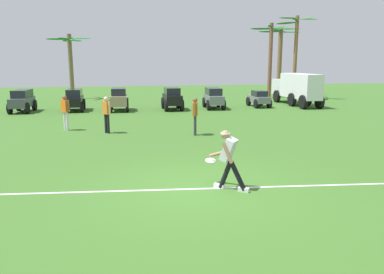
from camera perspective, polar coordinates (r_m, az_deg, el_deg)
ground_plane at (r=8.94m, az=0.74°, el=-8.17°), size 80.00×80.00×0.00m
field_line_paint at (r=9.05m, az=0.59°, el=-7.90°), size 22.77×2.36×0.01m
frisbee_thrower at (r=8.84m, az=5.60°, el=-3.01°), size 0.81×0.88×1.43m
frisbee_in_flight at (r=9.28m, az=2.83°, el=-3.62°), size 0.28×0.28×0.08m
teammate_near_sideline at (r=15.43m, az=0.47°, el=3.74°), size 0.25×0.50×1.56m
teammate_midfield at (r=17.43m, az=-18.75°, el=4.02°), size 0.39×0.41×1.56m
teammate_deep at (r=16.25m, az=-12.90°, el=3.84°), size 0.36×0.44×1.56m
parked_car_slot_b at (r=24.94m, az=-24.46°, el=5.14°), size 1.22×2.43×1.34m
parked_car_slot_c at (r=24.43m, az=-17.47°, el=5.52°), size 1.19×2.42×1.34m
parked_car_slot_d at (r=23.77m, az=-11.08°, el=5.74°), size 1.19×2.36×1.40m
parked_car_slot_e at (r=23.86m, az=-3.05°, el=5.95°), size 1.19×2.36×1.40m
parked_car_slot_f at (r=24.51m, az=3.30°, el=6.04°), size 1.26×2.45×1.34m
parked_car_slot_g at (r=25.80m, az=10.15°, el=5.80°), size 1.09×2.20×1.10m
box_truck at (r=27.39m, az=15.64°, el=7.28°), size 1.41×5.90×2.20m
palm_tree_far_left at (r=32.32m, az=-18.03°, el=11.10°), size 3.53×3.77×5.18m
palm_tree_left_of_centre at (r=32.74m, az=11.88°, el=12.40°), size 3.68×3.20×6.15m
palm_tree_right_of_centre at (r=31.69m, az=15.50°, el=12.90°), size 3.27×3.19×6.55m
palm_tree_far_right at (r=35.05m, az=13.24°, el=12.01°), size 3.72×3.36×6.04m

